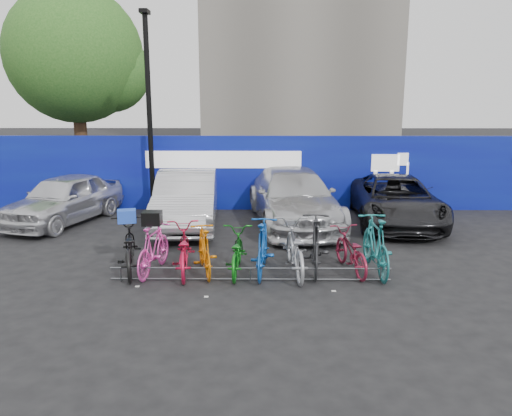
{
  "coord_description": "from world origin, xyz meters",
  "views": [
    {
      "loc": [
        0.2,
        -10.03,
        3.61
      ],
      "look_at": [
        0.09,
        2.0,
        0.93
      ],
      "focal_mm": 35.0,
      "sensor_mm": 36.0,
      "label": 1
    }
  ],
  "objects_px": {
    "bike_0": "(129,247)",
    "bike_2": "(183,250)",
    "tree": "(81,59)",
    "car_3": "(396,200)",
    "bike_6": "(294,249)",
    "lamppost": "(149,108)",
    "car_0": "(64,199)",
    "bike_rack": "(250,274)",
    "bike_8": "(350,251)",
    "bike_9": "(376,245)",
    "bike_4": "(236,252)",
    "car_2": "(293,198)",
    "bike_7": "(316,244)",
    "bike_1": "(154,249)",
    "bike_3": "(204,250)",
    "car_1": "(187,199)"
  },
  "relations": [
    {
      "from": "bike_0",
      "to": "bike_1",
      "type": "distance_m",
      "value": 0.54
    },
    {
      "from": "bike_rack",
      "to": "bike_8",
      "type": "relative_size",
      "value": 3.23
    },
    {
      "from": "lamppost",
      "to": "bike_7",
      "type": "height_order",
      "value": "lamppost"
    },
    {
      "from": "tree",
      "to": "car_3",
      "type": "bearing_deg",
      "value": -28.24
    },
    {
      "from": "bike_7",
      "to": "bike_8",
      "type": "relative_size",
      "value": 1.15
    },
    {
      "from": "car_2",
      "to": "bike_0",
      "type": "height_order",
      "value": "car_2"
    },
    {
      "from": "bike_0",
      "to": "bike_3",
      "type": "bearing_deg",
      "value": 162.9
    },
    {
      "from": "bike_rack",
      "to": "bike_6",
      "type": "bearing_deg",
      "value": 27.72
    },
    {
      "from": "bike_1",
      "to": "bike_6",
      "type": "xyz_separation_m",
      "value": [
        2.93,
        -0.02,
        0.02
      ]
    },
    {
      "from": "bike_6",
      "to": "bike_9",
      "type": "relative_size",
      "value": 1.02
    },
    {
      "from": "tree",
      "to": "bike_8",
      "type": "xyz_separation_m",
      "value": [
        8.87,
        -10.06,
        -4.61
      ]
    },
    {
      "from": "car_2",
      "to": "bike_2",
      "type": "bearing_deg",
      "value": -128.55
    },
    {
      "from": "car_1",
      "to": "bike_4",
      "type": "distance_m",
      "value": 4.23
    },
    {
      "from": "bike_9",
      "to": "bike_4",
      "type": "bearing_deg",
      "value": -0.71
    },
    {
      "from": "tree",
      "to": "car_3",
      "type": "distance_m",
      "value": 13.13
    },
    {
      "from": "lamppost",
      "to": "car_0",
      "type": "relative_size",
      "value": 1.45
    },
    {
      "from": "bike_6",
      "to": "bike_3",
      "type": "bearing_deg",
      "value": -4.21
    },
    {
      "from": "bike_6",
      "to": "bike_7",
      "type": "height_order",
      "value": "bike_7"
    },
    {
      "from": "bike_4",
      "to": "car_0",
      "type": "bearing_deg",
      "value": -37.42
    },
    {
      "from": "bike_rack",
      "to": "car_2",
      "type": "distance_m",
      "value": 4.85
    },
    {
      "from": "car_3",
      "to": "bike_8",
      "type": "distance_m",
      "value": 4.68
    },
    {
      "from": "bike_8",
      "to": "bike_9",
      "type": "height_order",
      "value": "bike_9"
    },
    {
      "from": "bike_7",
      "to": "bike_rack",
      "type": "bearing_deg",
      "value": 29.87
    },
    {
      "from": "car_3",
      "to": "bike_3",
      "type": "bearing_deg",
      "value": -135.39
    },
    {
      "from": "car_2",
      "to": "bike_9",
      "type": "relative_size",
      "value": 2.65
    },
    {
      "from": "car_3",
      "to": "bike_0",
      "type": "relative_size",
      "value": 2.4
    },
    {
      "from": "bike_rack",
      "to": "bike_9",
      "type": "bearing_deg",
      "value": 11.94
    },
    {
      "from": "car_2",
      "to": "bike_1",
      "type": "height_order",
      "value": "car_2"
    },
    {
      "from": "bike_8",
      "to": "car_1",
      "type": "bearing_deg",
      "value": -54.46
    },
    {
      "from": "bike_7",
      "to": "car_1",
      "type": "bearing_deg",
      "value": -44.23
    },
    {
      "from": "bike_1",
      "to": "bike_7",
      "type": "relative_size",
      "value": 0.87
    },
    {
      "from": "tree",
      "to": "bike_rack",
      "type": "xyz_separation_m",
      "value": [
        6.77,
        -10.66,
        -4.91
      ]
    },
    {
      "from": "car_3",
      "to": "bike_6",
      "type": "distance_m",
      "value": 5.4
    },
    {
      "from": "lamppost",
      "to": "bike_2",
      "type": "height_order",
      "value": "lamppost"
    },
    {
      "from": "car_3",
      "to": "bike_6",
      "type": "relative_size",
      "value": 2.38
    },
    {
      "from": "lamppost",
      "to": "bike_2",
      "type": "bearing_deg",
      "value": -72.03
    },
    {
      "from": "tree",
      "to": "car_0",
      "type": "xyz_separation_m",
      "value": [
        1.24,
        -5.91,
        -4.35
      ]
    },
    {
      "from": "bike_0",
      "to": "bike_8",
      "type": "relative_size",
      "value": 1.18
    },
    {
      "from": "car_1",
      "to": "bike_4",
      "type": "bearing_deg",
      "value": -71.8
    },
    {
      "from": "lamppost",
      "to": "bike_0",
      "type": "relative_size",
      "value": 2.98
    },
    {
      "from": "bike_2",
      "to": "car_3",
      "type": "bearing_deg",
      "value": -149.64
    },
    {
      "from": "bike_0",
      "to": "bike_2",
      "type": "height_order",
      "value": "bike_0"
    },
    {
      "from": "lamppost",
      "to": "bike_9",
      "type": "bearing_deg",
      "value": -43.22
    },
    {
      "from": "bike_4",
      "to": "bike_7",
      "type": "bearing_deg",
      "value": -173.12
    },
    {
      "from": "bike_4",
      "to": "bike_6",
      "type": "height_order",
      "value": "bike_6"
    },
    {
      "from": "car_1",
      "to": "bike_9",
      "type": "relative_size",
      "value": 2.31
    },
    {
      "from": "bike_0",
      "to": "bike_3",
      "type": "distance_m",
      "value": 1.6
    },
    {
      "from": "tree",
      "to": "bike_9",
      "type": "bearing_deg",
      "value": -47.16
    },
    {
      "from": "bike_6",
      "to": "bike_0",
      "type": "bearing_deg",
      "value": -6.01
    },
    {
      "from": "car_3",
      "to": "bike_9",
      "type": "relative_size",
      "value": 2.42
    }
  ]
}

